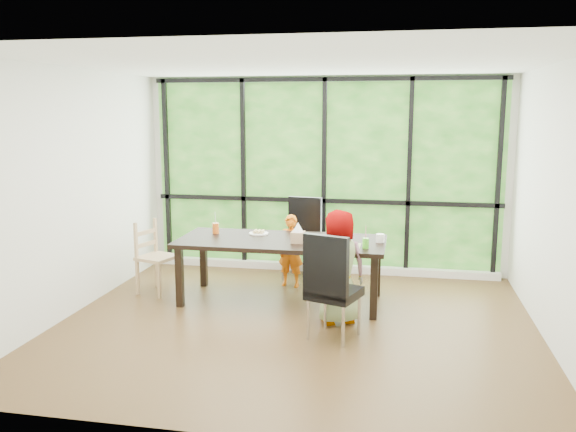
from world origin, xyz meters
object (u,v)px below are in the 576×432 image
(chair_end_beech, at_px, (157,257))
(tissue_box, at_px, (298,237))
(child_toddler, at_px, (291,251))
(white_mug, at_px, (380,238))
(orange_cup, at_px, (216,228))
(chair_interior_leather, at_px, (334,285))
(plate_near, at_px, (332,245))
(dining_table, at_px, (281,270))
(plate_far, at_px, (259,233))
(green_cup, at_px, (366,243))
(child_older, at_px, (336,267))
(chair_window_leather, at_px, (301,239))

(chair_end_beech, height_order, tissue_box, chair_end_beech)
(child_toddler, height_order, white_mug, child_toddler)
(child_toddler, bearing_deg, orange_cup, -145.33)
(chair_interior_leather, bearing_deg, plate_near, -62.44)
(dining_table, relative_size, plate_far, 10.16)
(orange_cup, bearing_deg, dining_table, -12.48)
(dining_table, xyz_separation_m, chair_interior_leather, (0.74, -1.03, 0.17))
(chair_end_beech, distance_m, green_cup, 2.61)
(chair_end_beech, bearing_deg, child_older, -88.11)
(chair_interior_leather, relative_size, chair_end_beech, 1.20)
(child_toddler, height_order, child_older, child_older)
(dining_table, distance_m, child_older, 0.95)
(chair_interior_leather, relative_size, white_mug, 11.17)
(chair_end_beech, distance_m, orange_cup, 0.81)
(plate_far, relative_size, green_cup, 2.09)
(chair_end_beech, xyz_separation_m, tissue_box, (1.79, -0.16, 0.36))
(dining_table, distance_m, orange_cup, 0.99)
(child_toddler, xyz_separation_m, white_mug, (1.14, -0.56, 0.33))
(chair_window_leather, distance_m, orange_cup, 1.27)
(chair_interior_leather, bearing_deg, white_mug, -90.85)
(dining_table, xyz_separation_m, chair_end_beech, (-1.57, 0.03, 0.08))
(chair_window_leather, xyz_separation_m, orange_cup, (-0.92, -0.83, 0.27))
(child_toddler, bearing_deg, dining_table, -82.10)
(plate_far, bearing_deg, child_older, -38.48)
(chair_window_leather, bearing_deg, chair_end_beech, -141.28)
(tissue_box, bearing_deg, chair_window_leather, 98.14)
(dining_table, height_order, tissue_box, tissue_box)
(orange_cup, bearing_deg, chair_end_beech, -167.38)
(chair_interior_leather, height_order, tissue_box, chair_interior_leather)
(plate_far, height_order, orange_cup, orange_cup)
(orange_cup, xyz_separation_m, green_cup, (1.86, -0.46, -0.01))
(dining_table, bearing_deg, white_mug, 3.32)
(chair_interior_leather, distance_m, child_older, 0.45)
(chair_end_beech, xyz_separation_m, green_cup, (2.57, -0.30, 0.36))
(chair_end_beech, relative_size, white_mug, 9.31)
(plate_near, bearing_deg, child_older, -76.66)
(child_older, bearing_deg, plate_near, -101.64)
(green_cup, bearing_deg, child_toddler, 138.18)
(plate_far, bearing_deg, dining_table, -36.71)
(tissue_box, bearing_deg, green_cup, -10.14)
(green_cup, bearing_deg, plate_far, 158.82)
(chair_window_leather, relative_size, white_mug, 11.17)
(dining_table, height_order, chair_interior_leather, chair_interior_leather)
(dining_table, height_order, chair_end_beech, chair_end_beech)
(orange_cup, distance_m, tissue_box, 1.13)
(plate_far, height_order, plate_near, plate_near)
(plate_far, relative_size, tissue_box, 1.61)
(chair_end_beech, bearing_deg, orange_cup, -60.40)
(chair_window_leather, bearing_deg, plate_near, -57.73)
(chair_interior_leather, xyz_separation_m, child_older, (-0.03, 0.44, 0.07))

